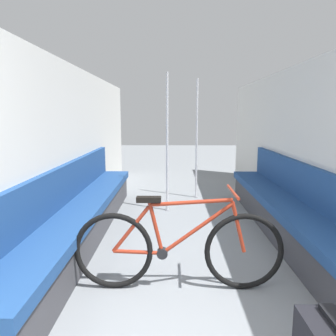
{
  "coord_description": "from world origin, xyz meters",
  "views": [
    {
      "loc": [
        -0.16,
        -0.8,
        1.45
      ],
      "look_at": [
        -0.21,
        3.42,
        0.76
      ],
      "focal_mm": 35.0,
      "sensor_mm": 36.0,
      "label": 1
    }
  ],
  "objects_px": {
    "grab_pole_near": "(197,141)",
    "bicycle": "(178,248)",
    "bench_seat_row_right": "(292,217)",
    "grab_pole_far": "(167,145)",
    "bench_seat_row_left": "(81,216)"
  },
  "relations": [
    {
      "from": "bench_seat_row_left",
      "to": "grab_pole_near",
      "type": "height_order",
      "value": "grab_pole_near"
    },
    {
      "from": "bench_seat_row_left",
      "to": "grab_pole_near",
      "type": "relative_size",
      "value": 2.08
    },
    {
      "from": "grab_pole_near",
      "to": "bicycle",
      "type": "bearing_deg",
      "value": -96.83
    },
    {
      "from": "bench_seat_row_left",
      "to": "bench_seat_row_right",
      "type": "relative_size",
      "value": 1.0
    },
    {
      "from": "bicycle",
      "to": "grab_pole_far",
      "type": "height_order",
      "value": "grab_pole_far"
    },
    {
      "from": "bench_seat_row_right",
      "to": "grab_pole_near",
      "type": "height_order",
      "value": "grab_pole_near"
    },
    {
      "from": "bench_seat_row_left",
      "to": "bench_seat_row_right",
      "type": "xyz_separation_m",
      "value": [
        2.42,
        0.0,
        0.0
      ]
    },
    {
      "from": "bench_seat_row_right",
      "to": "grab_pole_far",
      "type": "height_order",
      "value": "grab_pole_far"
    },
    {
      "from": "bicycle",
      "to": "grab_pole_far",
      "type": "distance_m",
      "value": 2.4
    },
    {
      "from": "bench_seat_row_right",
      "to": "bicycle",
      "type": "relative_size",
      "value": 2.47
    },
    {
      "from": "grab_pole_near",
      "to": "grab_pole_far",
      "type": "height_order",
      "value": "same"
    },
    {
      "from": "bench_seat_row_left",
      "to": "grab_pole_near",
      "type": "distance_m",
      "value": 2.64
    },
    {
      "from": "bench_seat_row_right",
      "to": "grab_pole_near",
      "type": "distance_m",
      "value": 2.38
    },
    {
      "from": "bench_seat_row_left",
      "to": "bicycle",
      "type": "bearing_deg",
      "value": -43.37
    },
    {
      "from": "grab_pole_near",
      "to": "bench_seat_row_right",
      "type": "bearing_deg",
      "value": -65.4
    }
  ]
}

